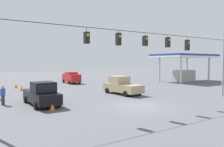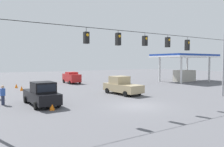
# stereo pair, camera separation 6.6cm
# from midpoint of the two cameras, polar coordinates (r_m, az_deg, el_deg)

# --- Properties ---
(ground_plane) EXTENTS (140.00, 140.00, 0.00)m
(ground_plane) POSITION_cam_midpoint_polar(r_m,az_deg,el_deg) (19.41, 6.46, -8.43)
(ground_plane) COLOR #56565B
(overhead_signal_span) EXTENTS (23.36, 0.38, 7.13)m
(overhead_signal_span) POSITION_cam_midpoint_polar(r_m,az_deg,el_deg) (18.35, 8.73, 5.23)
(overhead_signal_span) COLOR #939399
(overhead_signal_span) RESTS_ON ground_plane
(pickup_truck_tan_crossing_near) EXTENTS (2.62, 5.35, 2.12)m
(pickup_truck_tan_crossing_near) POSITION_cam_midpoint_polar(r_m,az_deg,el_deg) (26.12, 2.53, -3.25)
(pickup_truck_tan_crossing_near) COLOR tan
(pickup_truck_tan_crossing_near) RESTS_ON ground_plane
(pickup_truck_black_parked_shoulder) EXTENTS (2.26, 5.47, 2.12)m
(pickup_truck_black_parked_shoulder) POSITION_cam_midpoint_polar(r_m,az_deg,el_deg) (20.45, -17.96, -5.19)
(pickup_truck_black_parked_shoulder) COLOR black
(pickup_truck_black_parked_shoulder) RESTS_ON ground_plane
(sedan_red_oncoming_deep) EXTENTS (2.07, 4.42, 2.02)m
(sedan_red_oncoming_deep) POSITION_cam_midpoint_polar(r_m,az_deg,el_deg) (39.48, -10.61, -1.02)
(sedan_red_oncoming_deep) COLOR red
(sedan_red_oncoming_deep) RESTS_ON ground_plane
(traffic_cone_nearest) EXTENTS (0.43, 0.43, 0.64)m
(traffic_cone_nearest) POSITION_cam_midpoint_polar(r_m,az_deg,el_deg) (18.24, -15.46, -8.26)
(traffic_cone_nearest) COLOR orange
(traffic_cone_nearest) RESTS_ON ground_plane
(traffic_cone_second) EXTENTS (0.43, 0.43, 0.64)m
(traffic_cone_second) POSITION_cam_midpoint_polar(r_m,az_deg,el_deg) (21.58, -18.34, -6.53)
(traffic_cone_second) COLOR orange
(traffic_cone_second) RESTS_ON ground_plane
(traffic_cone_third) EXTENTS (0.43, 0.43, 0.64)m
(traffic_cone_third) POSITION_cam_midpoint_polar(r_m,az_deg,el_deg) (24.99, -19.92, -5.25)
(traffic_cone_third) COLOR orange
(traffic_cone_third) RESTS_ON ground_plane
(traffic_cone_fourth) EXTENTS (0.43, 0.43, 0.64)m
(traffic_cone_fourth) POSITION_cam_midpoint_polar(r_m,az_deg,el_deg) (28.11, -21.38, -4.37)
(traffic_cone_fourth) COLOR orange
(traffic_cone_fourth) RESTS_ON ground_plane
(traffic_cone_fifth) EXTENTS (0.43, 0.43, 0.64)m
(traffic_cone_fifth) POSITION_cam_midpoint_polar(r_m,az_deg,el_deg) (31.53, -22.63, -3.59)
(traffic_cone_fifth) COLOR orange
(traffic_cone_fifth) RESTS_ON ground_plane
(traffic_cone_farthest) EXTENTS (0.43, 0.43, 0.64)m
(traffic_cone_farthest) POSITION_cam_midpoint_polar(r_m,az_deg,el_deg) (35.03, -23.83, -2.97)
(traffic_cone_farthest) COLOR orange
(traffic_cone_farthest) RESTS_ON ground_plane
(gas_station) EXTENTS (11.79, 7.53, 5.28)m
(gas_station) POSITION_cam_midpoint_polar(r_m,az_deg,el_deg) (44.78, 18.33, 2.95)
(gas_station) COLOR navy
(gas_station) RESTS_ON ground_plane
(pedestrian) EXTENTS (0.40, 0.28, 1.76)m
(pedestrian) POSITION_cam_midpoint_polar(r_m,az_deg,el_deg) (21.86, -26.70, -5.08)
(pedestrian) COLOR #2D334C
(pedestrian) RESTS_ON ground_plane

